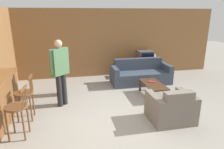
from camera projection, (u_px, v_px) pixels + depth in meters
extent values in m
plane|color=gray|center=(124.00, 118.00, 4.80)|extent=(24.00, 24.00, 0.00)
cube|color=olive|center=(100.00, 43.00, 7.77)|extent=(9.40, 0.08, 2.60)
cylinder|color=brown|center=(16.00, 107.00, 3.88)|extent=(0.48, 0.48, 0.04)
cylinder|color=brown|center=(13.00, 119.00, 4.11)|extent=(0.04, 0.04, 0.64)
cylinder|color=brown|center=(7.00, 127.00, 3.82)|extent=(0.04, 0.04, 0.64)
cylinder|color=brown|center=(28.00, 118.00, 4.14)|extent=(0.04, 0.04, 0.64)
cylinder|color=brown|center=(24.00, 126.00, 3.85)|extent=(0.04, 0.04, 0.64)
cylinder|color=brown|center=(26.00, 95.00, 3.97)|extent=(0.02, 0.02, 0.33)
cylinder|color=brown|center=(25.00, 97.00, 3.89)|extent=(0.02, 0.02, 0.33)
cylinder|color=brown|center=(24.00, 99.00, 3.81)|extent=(0.02, 0.02, 0.33)
cylinder|color=brown|center=(22.00, 100.00, 3.72)|extent=(0.02, 0.02, 0.33)
cube|color=brown|center=(23.00, 89.00, 3.80)|extent=(0.08, 0.37, 0.04)
cylinder|color=brown|center=(24.00, 93.00, 4.57)|extent=(0.44, 0.44, 0.04)
cylinder|color=brown|center=(20.00, 104.00, 4.79)|extent=(0.04, 0.04, 0.64)
cylinder|color=brown|center=(17.00, 110.00, 4.50)|extent=(0.04, 0.04, 0.64)
cylinder|color=brown|center=(33.00, 103.00, 4.84)|extent=(0.04, 0.04, 0.64)
cylinder|color=brown|center=(31.00, 109.00, 4.56)|extent=(0.04, 0.04, 0.64)
cylinder|color=brown|center=(32.00, 83.00, 4.68)|extent=(0.02, 0.02, 0.33)
cylinder|color=brown|center=(31.00, 84.00, 4.59)|extent=(0.02, 0.02, 0.33)
cylinder|color=brown|center=(31.00, 85.00, 4.51)|extent=(0.02, 0.02, 0.33)
cylinder|color=brown|center=(30.00, 87.00, 4.43)|extent=(0.02, 0.02, 0.33)
cube|color=brown|center=(30.00, 77.00, 4.50)|extent=(0.04, 0.37, 0.04)
cube|color=#384251|center=(141.00, 77.00, 7.15)|extent=(1.78, 0.87, 0.43)
cube|color=#384251|center=(138.00, 64.00, 7.33)|extent=(1.78, 0.22, 0.42)
cube|color=#384251|center=(114.00, 76.00, 6.92)|extent=(0.16, 0.87, 0.66)
cube|color=#384251|center=(166.00, 73.00, 7.31)|extent=(0.16, 0.87, 0.66)
cube|color=#70665B|center=(170.00, 111.00, 4.65)|extent=(0.64, 0.83, 0.43)
cube|color=#70665B|center=(179.00, 100.00, 4.25)|extent=(0.64, 0.22, 0.39)
cube|color=#70665B|center=(186.00, 106.00, 4.70)|extent=(0.16, 0.83, 0.65)
cube|color=#70665B|center=(154.00, 109.00, 4.54)|extent=(0.16, 0.83, 0.65)
cube|color=#472D1E|center=(153.00, 84.00, 5.95)|extent=(0.54, 1.10, 0.04)
cube|color=#472D1E|center=(153.00, 98.00, 5.49)|extent=(0.06, 0.06, 0.37)
cube|color=#472D1E|center=(168.00, 96.00, 5.58)|extent=(0.06, 0.06, 0.37)
cube|color=#472D1E|center=(140.00, 85.00, 6.44)|extent=(0.06, 0.06, 0.37)
cube|color=#472D1E|center=(153.00, 84.00, 6.53)|extent=(0.06, 0.06, 0.37)
cube|color=#513823|center=(144.00, 69.00, 8.03)|extent=(0.96, 0.50, 0.52)
cube|color=#4C4C4C|center=(145.00, 57.00, 7.89)|extent=(0.57, 0.49, 0.48)
cube|color=black|center=(147.00, 58.00, 7.66)|extent=(0.50, 0.01, 0.41)
cube|color=maroon|center=(152.00, 82.00, 6.10)|extent=(0.26, 0.23, 0.02)
cylinder|color=brown|center=(153.00, 62.00, 8.02)|extent=(0.16, 0.16, 0.02)
cylinder|color=brown|center=(153.00, 59.00, 7.98)|extent=(0.03, 0.03, 0.24)
cone|color=tan|center=(153.00, 53.00, 7.92)|extent=(0.25, 0.25, 0.21)
cylinder|color=black|center=(63.00, 81.00, 6.16)|extent=(0.14, 0.14, 0.80)
cylinder|color=black|center=(60.00, 83.00, 6.00)|extent=(0.14, 0.14, 0.80)
cube|color=#335189|center=(60.00, 59.00, 5.87)|extent=(0.35, 0.50, 0.63)
cylinder|color=#335189|center=(63.00, 57.00, 6.11)|extent=(0.09, 0.09, 0.58)
cylinder|color=#335189|center=(56.00, 60.00, 5.62)|extent=(0.09, 0.09, 0.58)
sphere|color=tan|center=(59.00, 45.00, 5.75)|extent=(0.18, 0.18, 0.18)
cylinder|color=black|center=(59.00, 91.00, 5.30)|extent=(0.14, 0.14, 0.87)
cylinder|color=black|center=(64.00, 89.00, 5.42)|extent=(0.14, 0.14, 0.87)
cube|color=#4C754C|center=(60.00, 62.00, 5.13)|extent=(0.47, 0.44, 0.69)
cylinder|color=#4C754C|center=(51.00, 62.00, 4.93)|extent=(0.09, 0.09, 0.63)
cylinder|color=#4C754C|center=(67.00, 59.00, 5.32)|extent=(0.09, 0.09, 0.63)
sphere|color=tan|center=(58.00, 44.00, 5.00)|extent=(0.20, 0.20, 0.20)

